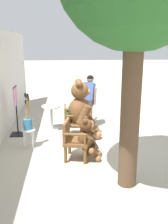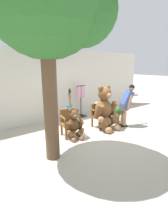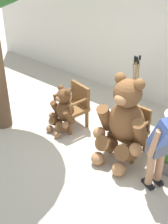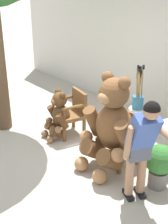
{
  "view_description": "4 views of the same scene",
  "coord_description": "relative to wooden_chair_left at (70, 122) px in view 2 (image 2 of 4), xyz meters",
  "views": [
    {
      "loc": [
        -5.72,
        0.7,
        2.49
      ],
      "look_at": [
        0.12,
        0.22,
        0.84
      ],
      "focal_mm": 40.0,
      "sensor_mm": 36.0,
      "label": 1
    },
    {
      "loc": [
        -3.58,
        -3.95,
        2.26
      ],
      "look_at": [
        -0.39,
        0.1,
        0.83
      ],
      "focal_mm": 28.0,
      "sensor_mm": 36.0,
      "label": 2
    },
    {
      "loc": [
        2.83,
        -3.48,
        3.61
      ],
      "look_at": [
        -0.0,
        0.03,
        0.78
      ],
      "focal_mm": 50.0,
      "sensor_mm": 36.0,
      "label": 3
    },
    {
      "loc": [
        3.69,
        -2.82,
        2.89
      ],
      "look_at": [
        -0.17,
        0.41,
        0.64
      ],
      "focal_mm": 50.0,
      "sensor_mm": 36.0,
      "label": 4
    }
  ],
  "objects": [
    {
      "name": "teddy_bear_large",
      "position": [
        1.32,
        -0.26,
        0.3
      ],
      "size": [
        0.94,
        0.87,
        1.56
      ],
      "color": "brown",
      "rests_on": "ground"
    },
    {
      "name": "white_stool",
      "position": [
        0.71,
        1.08,
        -0.11
      ],
      "size": [
        0.34,
        0.34,
        0.46
      ],
      "color": "silver",
      "rests_on": "ground"
    },
    {
      "name": "brush_bucket",
      "position": [
        0.72,
        1.07,
        0.21
      ],
      "size": [
        0.22,
        0.22,
        0.88
      ],
      "color": "teal",
      "rests_on": "white_stool"
    },
    {
      "name": "clothing_display_stand",
      "position": [
        1.59,
        1.49,
        0.26
      ],
      "size": [
        0.44,
        0.4,
        1.36
      ],
      "color": "black",
      "rests_on": "ground"
    },
    {
      "name": "ground_plane",
      "position": [
        0.65,
        -0.51,
        -0.46
      ],
      "size": [
        60.0,
        60.0,
        0.0
      ],
      "primitive_type": "plane",
      "color": "#B2A899"
    },
    {
      "name": "person_visitor",
      "position": [
        2.16,
        -0.53,
        0.45
      ],
      "size": [
        0.84,
        0.48,
        1.54
      ],
      "color": "black",
      "rests_on": "ground"
    },
    {
      "name": "back_wall",
      "position": [
        0.65,
        1.89,
        0.94
      ],
      "size": [
        10.0,
        0.16,
        2.8
      ],
      "primitive_type": "cube",
      "color": "beige",
      "rests_on": "ground"
    },
    {
      "name": "round_side_table",
      "position": [
        1.95,
        0.57,
        -0.01
      ],
      "size": [
        0.56,
        0.56,
        0.72
      ],
      "color": "silver",
      "rests_on": "ground"
    },
    {
      "name": "wooden_chair_right",
      "position": [
        1.32,
        0.0,
        0.0
      ],
      "size": [
        0.56,
        0.52,
        0.86
      ],
      "color": "brown",
      "rests_on": "ground"
    },
    {
      "name": "teddy_bear_small",
      "position": [
        -0.02,
        -0.29,
        0.0
      ],
      "size": [
        0.59,
        0.59,
        0.95
      ],
      "color": "brown",
      "rests_on": "ground"
    },
    {
      "name": "wooden_chair_left",
      "position": [
        0.0,
        0.0,
        0.0
      ],
      "size": [
        0.65,
        0.62,
        0.86
      ],
      "color": "brown",
      "rests_on": "ground"
    },
    {
      "name": "potted_plant",
      "position": [
        2.14,
        -0.07,
        -0.07
      ],
      "size": [
        0.44,
        0.44,
        0.68
      ],
      "color": "slate",
      "rests_on": "ground"
    }
  ]
}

